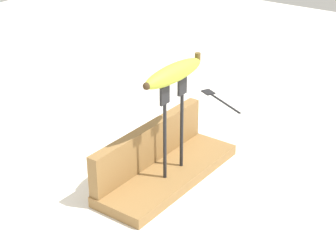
{
  "coord_description": "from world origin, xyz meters",
  "views": [
    {
      "loc": [
        -0.8,
        -0.58,
        0.61
      ],
      "look_at": [
        0.0,
        0.0,
        0.12
      ],
      "focal_mm": 59.39,
      "sensor_mm": 36.0,
      "label": 1
    }
  ],
  "objects_px": {
    "banana_raised_center": "(174,73)",
    "fork_stand_center": "(173,120)",
    "fork_fallen_near": "(217,97)",
    "banana_chunk_near": "(117,161)"
  },
  "relations": [
    {
      "from": "banana_raised_center",
      "to": "fork_stand_center",
      "type": "bearing_deg",
      "value": -0.82
    },
    {
      "from": "fork_stand_center",
      "to": "banana_raised_center",
      "type": "bearing_deg",
      "value": 179.18
    },
    {
      "from": "fork_stand_center",
      "to": "banana_chunk_near",
      "type": "xyz_separation_m",
      "value": [
        -0.03,
        0.13,
        -0.12
      ]
    },
    {
      "from": "banana_chunk_near",
      "to": "fork_fallen_near",
      "type": "bearing_deg",
      "value": 2.83
    },
    {
      "from": "fork_stand_center",
      "to": "banana_raised_center",
      "type": "xyz_separation_m",
      "value": [
        -0.0,
        0.0,
        0.1
      ]
    },
    {
      "from": "fork_stand_center",
      "to": "banana_raised_center",
      "type": "distance_m",
      "value": 0.1
    },
    {
      "from": "banana_raised_center",
      "to": "banana_chunk_near",
      "type": "distance_m",
      "value": 0.26
    },
    {
      "from": "fork_stand_center",
      "to": "fork_fallen_near",
      "type": "xyz_separation_m",
      "value": [
        0.42,
        0.15,
        -0.14
      ]
    },
    {
      "from": "fork_fallen_near",
      "to": "banana_chunk_near",
      "type": "xyz_separation_m",
      "value": [
        -0.45,
        -0.02,
        0.01
      ]
    },
    {
      "from": "banana_raised_center",
      "to": "banana_chunk_near",
      "type": "relative_size",
      "value": 2.6
    }
  ]
}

